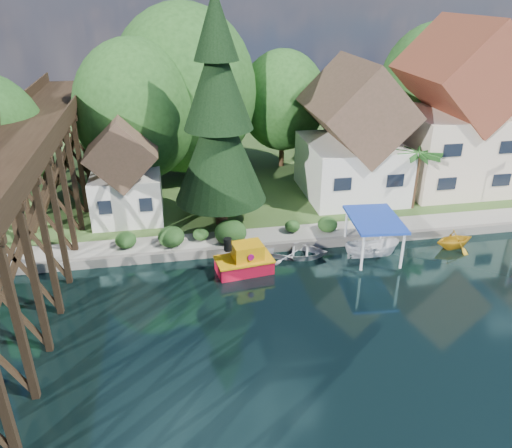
# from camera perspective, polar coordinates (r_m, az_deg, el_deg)

# --- Properties ---
(ground) EXTENTS (140.00, 140.00, 0.00)m
(ground) POSITION_cam_1_polar(r_m,az_deg,el_deg) (27.90, 7.97, -10.68)
(ground) COLOR black
(ground) RESTS_ON ground
(bank) EXTENTS (140.00, 52.00, 0.50)m
(bank) POSITION_cam_1_polar(r_m,az_deg,el_deg) (58.04, -2.27, 9.44)
(bank) COLOR #365321
(bank) RESTS_ON ground
(seawall) EXTENTS (60.00, 0.40, 0.62)m
(seawall) POSITION_cam_1_polar(r_m,az_deg,el_deg) (35.35, 10.28, -1.91)
(seawall) COLOR slate
(seawall) RESTS_ON ground
(promenade) EXTENTS (50.00, 2.60, 0.06)m
(promenade) POSITION_cam_1_polar(r_m,az_deg,el_deg) (37.03, 12.55, -0.43)
(promenade) COLOR gray
(promenade) RESTS_ON bank
(trestle_bridge) EXTENTS (4.12, 44.18, 9.30)m
(trestle_bridge) POSITION_cam_1_polar(r_m,az_deg,el_deg) (29.78, -25.60, 1.18)
(trestle_bridge) COLOR black
(trestle_bridge) RESTS_ON ground
(house_left) EXTENTS (7.64, 8.64, 11.02)m
(house_left) POSITION_cam_1_polar(r_m,az_deg,el_deg) (41.57, 11.01, 9.43)
(house_left) COLOR silver
(house_left) RESTS_ON bank
(house_center) EXTENTS (8.65, 9.18, 13.89)m
(house_center) POSITION_cam_1_polar(r_m,az_deg,el_deg) (45.65, 21.76, 11.20)
(house_center) COLOR beige
(house_center) RESTS_ON bank
(shed) EXTENTS (5.09, 5.40, 7.85)m
(shed) POSITION_cam_1_polar(r_m,az_deg,el_deg) (38.00, -14.72, 5.43)
(shed) COLOR silver
(shed) RESTS_ON bank
(bg_trees) EXTENTS (49.90, 13.30, 10.57)m
(bg_trees) POSITION_cam_1_polar(r_m,az_deg,el_deg) (44.30, 1.32, 13.73)
(bg_trees) COLOR #382314
(bg_trees) RESTS_ON bank
(shrubs) EXTENTS (15.76, 2.47, 1.70)m
(shrubs) POSITION_cam_1_polar(r_m,az_deg,el_deg) (34.18, -3.99, -0.80)
(shrubs) COLOR #1B4017
(shrubs) RESTS_ON bank
(conifer) EXTENTS (6.50, 6.50, 15.99)m
(conifer) POSITION_cam_1_polar(r_m,az_deg,el_deg) (34.42, -4.31, 11.76)
(conifer) COLOR #382314
(conifer) RESTS_ON bank
(palm_tree) EXTENTS (4.50, 4.50, 4.84)m
(palm_tree) POSITION_cam_1_polar(r_m,az_deg,el_deg) (39.97, 18.07, 7.36)
(palm_tree) COLOR #382314
(palm_tree) RESTS_ON bank
(tugboat) EXTENTS (3.77, 2.40, 2.57)m
(tugboat) POSITION_cam_1_polar(r_m,az_deg,el_deg) (31.42, -1.28, -4.23)
(tugboat) COLOR red
(tugboat) RESTS_ON ground
(boat_white_a) EXTENTS (4.74, 3.94, 0.85)m
(boat_white_a) POSITION_cam_1_polar(r_m,az_deg,el_deg) (33.46, 4.71, -3.01)
(boat_white_a) COLOR silver
(boat_white_a) RESTS_ON ground
(boat_canopy) EXTENTS (3.75, 4.76, 2.91)m
(boat_canopy) POSITION_cam_1_polar(r_m,az_deg,el_deg) (33.64, 13.16, -1.90)
(boat_canopy) COLOR silver
(boat_canopy) RESTS_ON ground
(boat_yellow) EXTENTS (3.08, 2.75, 1.48)m
(boat_yellow) POSITION_cam_1_polar(r_m,az_deg,el_deg) (36.86, 21.78, -1.51)
(boat_yellow) COLOR gold
(boat_yellow) RESTS_ON ground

